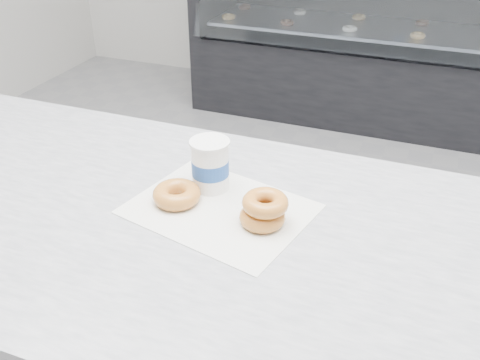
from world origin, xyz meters
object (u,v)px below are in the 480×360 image
(display_case, at_px, (385,43))
(coffee_cup, at_px, (210,164))
(donut_single, at_px, (177,194))
(donut_stack, at_px, (264,210))

(display_case, xyz_separation_m, coffee_cup, (-0.05, -2.59, 0.46))
(donut_single, xyz_separation_m, coffee_cup, (0.04, 0.08, 0.04))
(display_case, relative_size, coffee_cup, 21.77)
(coffee_cup, bearing_deg, donut_single, -100.30)
(donut_stack, bearing_deg, display_case, 92.07)
(display_case, height_order, coffee_cup, display_case)
(donut_single, bearing_deg, coffee_cup, 61.67)
(display_case, bearing_deg, coffee_cup, -91.09)
(display_case, xyz_separation_m, donut_single, (-0.09, -2.67, 0.43))
(display_case, bearing_deg, donut_single, -91.94)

